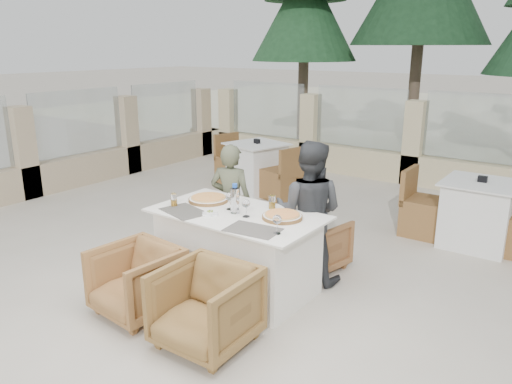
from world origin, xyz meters
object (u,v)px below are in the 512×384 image
Objects in this scene: dining_table at (237,251)px; pizza_left at (208,199)px; olive_dish at (210,213)px; armchair_far_right at (314,243)px; water_bottle at (235,198)px; wine_glass_centre at (230,200)px; armchair_near_right at (206,307)px; wine_glass_near at (246,207)px; wine_glass_corner at (277,223)px; armchair_near_left at (137,281)px; diner_right at (309,212)px; armchair_far_left at (245,231)px; pizza_right at (282,216)px; bg_table_a at (257,167)px; bg_table_b at (478,214)px; beer_glass_right at (272,202)px; beer_glass_left at (174,200)px; diner_left at (231,202)px.

pizza_left is (-0.45, 0.12, 0.41)m from dining_table.
olive_dish is 1.27m from armchair_far_right.
wine_glass_centre is (-0.11, 0.05, -0.05)m from water_bottle.
armchair_near_right is at bearing -66.35° from dining_table.
water_bottle is at bearing 170.33° from wine_glass_near.
wine_glass_corner is at bearing -22.32° from wine_glass_near.
diner_right is (0.85, 1.45, 0.40)m from armchair_near_left.
pizza_right is at bearing 156.89° from armchair_far_left.
armchair_near_left is 1.73m from diner_right.
pizza_right is at bearing -35.70° from bg_table_a.
diner_right is (0.43, 0.58, 0.32)m from dining_table.
armchair_near_right is (0.40, -0.87, -0.59)m from water_bottle.
wine_glass_centre is 1.00× the size of wine_glass_near.
wine_glass_corner is 0.76m from olive_dish.
pizza_right is 1.08m from armchair_far_left.
pizza_left is at bearing -131.22° from bg_table_b.
bg_table_b is at bearing -127.20° from armchair_far_left.
bg_table_b is at bearing 57.90° from beer_glass_right.
wine_glass_centre reaches higher than beer_glass_left.
beer_glass_right is at bearing 15.81° from pizza_left.
dining_table reaches higher than armchair_near_right.
dining_table is 0.98× the size of bg_table_b.
wine_glass_corner reaches higher than olive_dish.
beer_glass_right is 0.10× the size of diner_left.
water_bottle is at bearing -16.24° from pizza_left.
armchair_far_left is (-0.58, 0.33, -0.53)m from beer_glass_right.
armchair_far_left is at bearing -169.22° from diner_left.
pizza_left is 0.47m from diner_left.
armchair_near_left is 0.95× the size of armchair_near_right.
diner_right reaches higher than wine_glass_centre.
pizza_left is 0.28× the size of diner_right.
olive_dish reaches higher than armchair_near_left.
olive_dish is at bearing 73.62° from armchair_near_left.
armchair_near_left is at bearing -108.21° from wine_glass_centre.
dining_table is 0.98× the size of bg_table_a.
dining_table is at bearing -123.04° from bg_table_b.
dining_table is 5.72× the size of water_bottle.
armchair_far_left is at bearing 115.26° from armchair_near_right.
armchair_far_right is (0.97, 1.04, -0.56)m from beer_glass_left.
pizza_right is 0.39m from wine_glass_corner.
olive_dish is 0.85m from diner_left.
pizza_right is at bearing -37.84° from beer_glass_right.
pizza_left is at bearing 179.88° from pizza_right.
bg_table_a is (-2.24, 2.04, 0.11)m from armchair_far_right.
dining_table is at bearing 45.25° from water_bottle.
armchair_far_left is (-0.39, 0.63, -0.08)m from dining_table.
armchair_far_right is at bearing -90.11° from diner_right.
dining_table is 8.70× the size of wine_glass_corner.
pizza_right is 0.66m from olive_dish.
diner_left is (-0.66, 0.59, -0.23)m from wine_glass_near.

